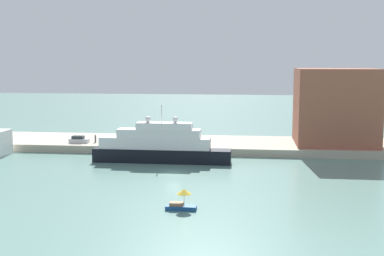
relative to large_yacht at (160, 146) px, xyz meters
The scene contains 8 objects.
ground 10.24m from the large_yacht, 66.75° to the right, with size 400.00×400.00×0.00m, color slate.
quay_dock 16.69m from the large_yacht, 76.50° to the left, with size 110.00×18.11×1.56m, color #ADA38E.
large_yacht is the anchor object (origin of this frame).
small_motorboat 30.64m from the large_yacht, 74.19° to the right, with size 3.95×1.89×2.74m.
harbor_building 38.44m from the large_yacht, 24.98° to the left, with size 16.16×15.02×15.76m, color #93513D.
parked_car 22.29m from the large_yacht, 151.13° to the left, with size 4.13×1.60×1.48m.
person_figure 19.89m from the large_yacht, 144.23° to the left, with size 0.36×0.36×1.73m.
mooring_bollard 11.54m from the large_yacht, 45.80° to the left, with size 0.48×0.48×0.63m, color black.
Camera 1 is at (13.14, -81.52, 18.87)m, focal length 46.61 mm.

